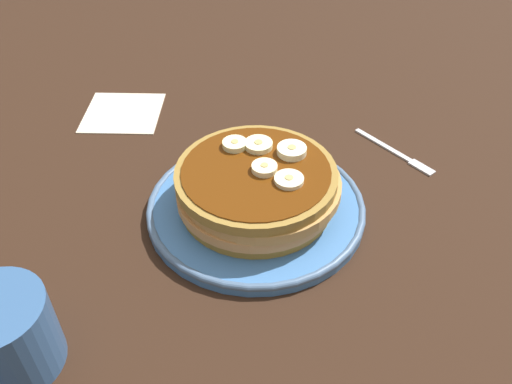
# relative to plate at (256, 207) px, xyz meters

# --- Properties ---
(ground_plane) EXTENTS (1.40, 1.40, 0.03)m
(ground_plane) POSITION_rel_plate_xyz_m (0.00, 0.00, -0.02)
(ground_plane) COLOR black
(plate) EXTENTS (0.25, 0.25, 0.01)m
(plate) POSITION_rel_plate_xyz_m (0.00, 0.00, 0.00)
(plate) COLOR #3F72B2
(plate) RESTS_ON ground_plane
(pancake_stack) EXTENTS (0.19, 0.19, 0.05)m
(pancake_stack) POSITION_rel_plate_xyz_m (-0.00, 0.00, 0.03)
(pancake_stack) COLOR #A3752E
(pancake_stack) RESTS_ON plate
(banana_slice_0) EXTENTS (0.03, 0.03, 0.01)m
(banana_slice_0) POSITION_rel_plate_xyz_m (0.00, 0.01, 0.06)
(banana_slice_0) COLOR #FCECB6
(banana_slice_0) RESTS_ON pancake_stack
(banana_slice_1) EXTENTS (0.03, 0.03, 0.01)m
(banana_slice_1) POSITION_rel_plate_xyz_m (0.02, 0.04, 0.06)
(banana_slice_1) COLOR beige
(banana_slice_1) RESTS_ON pancake_stack
(banana_slice_2) EXTENTS (0.03, 0.03, 0.01)m
(banana_slice_2) POSITION_rel_plate_xyz_m (-0.03, 0.04, 0.06)
(banana_slice_2) COLOR #ECECC2
(banana_slice_2) RESTS_ON pancake_stack
(banana_slice_3) EXTENTS (0.03, 0.03, 0.01)m
(banana_slice_3) POSITION_rel_plate_xyz_m (-0.04, -0.03, 0.06)
(banana_slice_3) COLOR #EFF0B3
(banana_slice_3) RESTS_ON pancake_stack
(banana_slice_4) EXTENTS (0.03, 0.03, 0.01)m
(banana_slice_4) POSITION_rel_plate_xyz_m (-0.04, 0.00, 0.06)
(banana_slice_4) COLOR #F2ECB3
(banana_slice_4) RESTS_ON pancake_stack
(coffee_mug) EXTENTS (0.12, 0.09, 0.08)m
(coffee_mug) POSITION_rel_plate_xyz_m (0.21, -0.20, 0.03)
(coffee_mug) COLOR #33598C
(coffee_mug) RESTS_ON ground_plane
(napkin) EXTENTS (0.11, 0.11, 0.00)m
(napkin) POSITION_rel_plate_xyz_m (-0.20, -0.21, -0.01)
(napkin) COLOR beige
(napkin) RESTS_ON ground_plane
(fork) EXTENTS (0.10, 0.10, 0.01)m
(fork) POSITION_rel_plate_xyz_m (-0.12, 0.18, -0.01)
(fork) COLOR silver
(fork) RESTS_ON ground_plane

